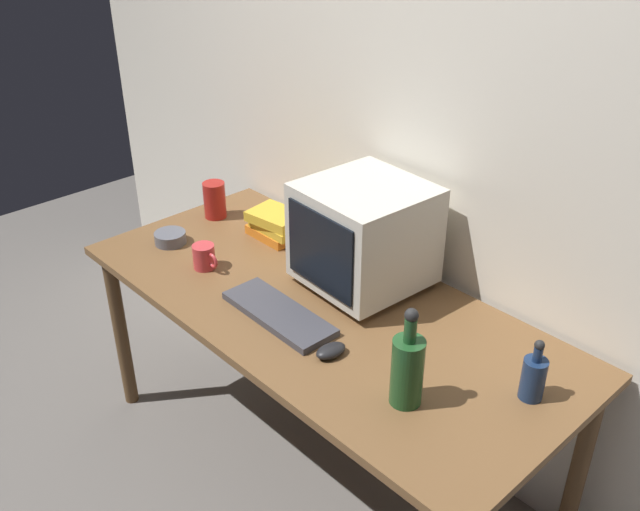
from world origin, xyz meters
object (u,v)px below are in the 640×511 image
Objects in this scene: bottle_tall at (407,368)px; keyboard at (279,314)px; computer_mouse at (331,351)px; book_stack at (278,224)px; bottle_short at (534,377)px; cd_spindle at (170,238)px; metal_canister at (215,200)px; crt_monitor at (364,235)px; mug at (204,257)px.

keyboard is at bearing 179.19° from bottle_tall.
book_stack is (-0.68, 0.37, 0.04)m from computer_mouse.
computer_mouse is (0.26, -0.02, 0.01)m from keyboard.
bottle_short is (0.22, 0.26, -0.04)m from bottle_tall.
cd_spindle is at bearing -170.45° from bottle_short.
bottle_short is (0.51, 0.27, 0.05)m from computer_mouse.
metal_canister is (-1.50, 0.02, 0.00)m from bottle_short.
cd_spindle is (-0.66, 0.02, 0.01)m from keyboard.
crt_monitor is 0.97× the size of keyboard.
crt_monitor reaches higher than bottle_tall.
mug reaches higher than cd_spindle.
mug is at bearing -144.47° from crt_monitor.
bottle_short reaches higher than keyboard.
bottle_tall is 0.97m from mug.
bottle_tall reaches higher than metal_canister.
computer_mouse is 0.30m from bottle_tall.
computer_mouse is 0.45× the size of book_stack.
bottle_tall is 1.03m from book_stack.
crt_monitor is at bearing 35.53° from mug.
computer_mouse is 0.52× the size of bottle_short.
bottle_tall reaches higher than mug.
bottle_tall reaches higher than computer_mouse.
cd_spindle is at bearing 179.91° from keyboard.
bottle_short is 1.50m from metal_canister.
cd_spindle is at bearing -125.73° from book_stack.
bottle_short is at bearing -4.57° from book_stack.
keyboard is 0.55m from book_stack.
metal_canister is (-0.31, -0.07, 0.02)m from book_stack.
metal_canister is at bearing 170.44° from computer_mouse.
bottle_tall is at bearing -12.60° from metal_canister.
book_stack is at bearing 54.27° from cd_spindle.
keyboard is 0.81m from bottle_short.
mug is at bearing -2.35° from cd_spindle.
cd_spindle reaches higher than computer_mouse.
crt_monitor is 0.74m from bottle_short.
crt_monitor is at bearing 127.85° from computer_mouse.
mug is 1.00× the size of cd_spindle.
cd_spindle is (-0.24, 0.01, -0.02)m from mug.
computer_mouse is at bearing -2.00° from mug.
mug is (-1.19, -0.25, -0.03)m from bottle_short.
keyboard is (-0.05, -0.34, -0.18)m from crt_monitor.
bottle_short is at bearing 11.93° from mug.
crt_monitor is 0.45m from computer_mouse.
crt_monitor is 2.15× the size of bottle_short.
metal_canister is at bearing -166.40° from book_stack.
bottle_tall is 1.59× the size of bottle_short.
book_stack reaches higher than cd_spindle.
crt_monitor is 1.35× the size of bottle_tall.
computer_mouse is at bearing -2.52° from keyboard.
bottle_short is at bearing -0.77° from metal_canister.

